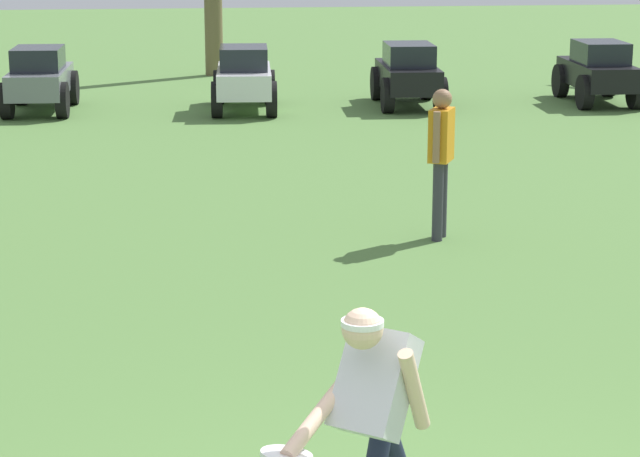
% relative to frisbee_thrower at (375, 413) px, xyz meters
% --- Properties ---
extents(frisbee_thrower, '(0.91, 0.83, 1.39)m').
position_rel_frisbee_thrower_xyz_m(frisbee_thrower, '(0.00, 0.00, 0.00)').
color(frisbee_thrower, '#191E38').
rests_on(frisbee_thrower, ground_plane).
extents(frisbee_in_flight, '(0.36, 0.36, 0.07)m').
position_rel_frisbee_thrower_xyz_m(frisbee_in_flight, '(-0.49, -0.30, -0.08)').
color(frisbee_in_flight, white).
extents(teammate_midfield, '(0.33, 0.47, 1.56)m').
position_rel_frisbee_thrower_xyz_m(teammate_midfield, '(1.71, 6.39, 0.15)').
color(teammate_midfield, '#33333D').
rests_on(teammate_midfield, ground_plane).
extents(parked_car_slot_c, '(1.15, 2.23, 1.10)m').
position_rel_frisbee_thrower_xyz_m(parked_car_slot_c, '(-3.22, 15.59, -0.22)').
color(parked_car_slot_c, slate).
rests_on(parked_car_slot_c, ground_plane).
extents(parked_car_slot_d, '(1.21, 2.25, 1.10)m').
position_rel_frisbee_thrower_xyz_m(parked_car_slot_d, '(0.22, 15.30, -0.22)').
color(parked_car_slot_d, silver).
rests_on(parked_car_slot_d, ground_plane).
extents(parked_car_slot_e, '(1.17, 2.24, 1.10)m').
position_rel_frisbee_thrower_xyz_m(parked_car_slot_e, '(3.09, 15.48, -0.22)').
color(parked_car_slot_e, black).
rests_on(parked_car_slot_e, ground_plane).
extents(parked_car_slot_f, '(1.15, 2.23, 1.10)m').
position_rel_frisbee_thrower_xyz_m(parked_car_slot_f, '(6.51, 15.45, -0.22)').
color(parked_car_slot_f, black).
rests_on(parked_car_slot_f, ground_plane).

